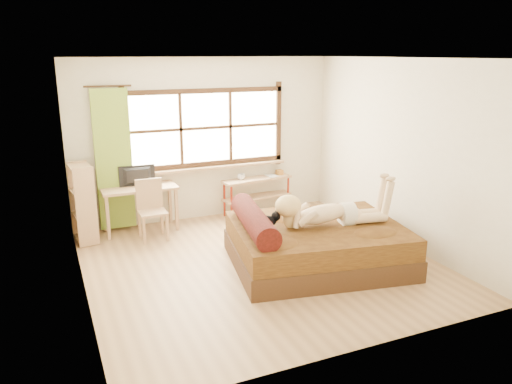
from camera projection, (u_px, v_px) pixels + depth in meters
name	position (u px, v px, depth m)	size (l,w,h in m)	color
floor	(260.00, 263.00, 6.78)	(4.50, 4.50, 0.00)	#9E754C
ceiling	(260.00, 58.00, 6.05)	(4.50, 4.50, 0.00)	white
wall_back	(206.00, 140.00, 8.40)	(4.50, 4.50, 0.00)	silver
wall_front	(362.00, 218.00, 4.43)	(4.50, 4.50, 0.00)	silver
wall_left	(76.00, 184.00, 5.55)	(4.50, 4.50, 0.00)	silver
wall_right	(401.00, 153.00, 7.28)	(4.50, 4.50, 0.00)	silver
window	(206.00, 130.00, 8.33)	(2.80, 0.16, 1.46)	#FFEDBF
curtain	(114.00, 160.00, 7.76)	(0.55, 0.10, 2.20)	olive
bed	(313.00, 243.00, 6.68)	(2.50, 2.14, 0.85)	#311F0E
woman	(330.00, 200.00, 6.55)	(1.56, 0.45, 0.67)	#DDB88E
kitten	(265.00, 220.00, 6.40)	(0.33, 0.13, 0.27)	black
desk	(139.00, 193.00, 7.86)	(1.16, 0.53, 0.73)	tan
monitor	(138.00, 176.00, 7.84)	(0.57, 0.07, 0.33)	black
chair	(151.00, 206.00, 7.61)	(0.41, 0.41, 0.91)	tan
pipe_shelf	(258.00, 187.00, 8.82)	(1.31, 0.50, 0.72)	tan
cup	(241.00, 177.00, 8.64)	(0.13, 0.13, 0.10)	gray
book	(267.00, 176.00, 8.84)	(0.17, 0.23, 0.02)	gray
bookshelf	(83.00, 203.00, 7.42)	(0.34, 0.54, 1.19)	tan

